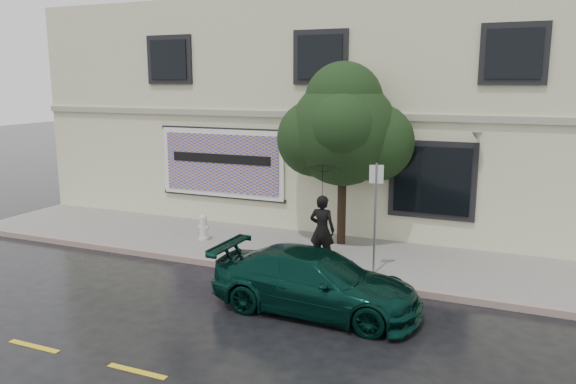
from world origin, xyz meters
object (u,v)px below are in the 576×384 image
at_px(car, 316,282).
at_px(pedestrian, 322,230).
at_px(fire_hydrant, 203,228).
at_px(street_tree, 343,132).

xyz_separation_m(car, pedestrian, (-0.73, 2.42, 0.39)).
bearing_deg(pedestrian, fire_hydrant, -10.88).
xyz_separation_m(car, fire_hydrant, (-4.51, 3.12, -0.11)).
bearing_deg(car, fire_hydrant, 56.94).
distance_m(pedestrian, street_tree, 2.91).
distance_m(car, fire_hydrant, 5.48).
distance_m(car, pedestrian, 2.56).
distance_m(pedestrian, fire_hydrant, 3.88).
relative_size(street_tree, fire_hydrant, 6.14).
bearing_deg(street_tree, car, -78.97).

